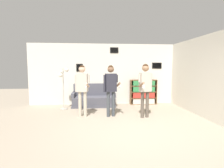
% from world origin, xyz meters
% --- Properties ---
extents(ground_plane, '(20.00, 20.00, 0.00)m').
position_xyz_m(ground_plane, '(0.00, 0.00, 0.00)').
color(ground_plane, gray).
extents(wall_back, '(7.64, 0.08, 2.70)m').
position_xyz_m(wall_back, '(0.00, 3.83, 1.35)').
color(wall_back, silver).
rests_on(wall_back, ground_plane).
extents(wall_right, '(0.06, 6.20, 2.70)m').
position_xyz_m(wall_right, '(2.65, 1.90, 1.35)').
color(wall_right, silver).
rests_on(wall_right, ground_plane).
extents(couch, '(1.82, 0.80, 0.94)m').
position_xyz_m(couch, '(-0.99, 3.42, 0.30)').
color(couch, '#4C4C56').
rests_on(couch, ground_plane).
extents(bookshelf, '(1.19, 0.30, 1.11)m').
position_xyz_m(bookshelf, '(1.22, 3.61, 0.55)').
color(bookshelf, brown).
rests_on(bookshelf, ground_plane).
extents(floor_lamp, '(0.36, 0.40, 1.63)m').
position_xyz_m(floor_lamp, '(-2.18, 2.94, 1.17)').
color(floor_lamp, '#ADA89E').
rests_on(floor_lamp, ground_plane).
extents(person_player_foreground_left, '(0.49, 0.53, 1.73)m').
position_xyz_m(person_player_foreground_left, '(-1.35, 1.81, 1.07)').
color(person_player_foreground_left, '#B7AD99').
rests_on(person_player_foreground_left, ground_plane).
extents(person_player_foreground_center, '(0.55, 0.44, 1.73)m').
position_xyz_m(person_player_foreground_center, '(-0.40, 1.74, 1.07)').
color(person_player_foreground_center, '#3D4247').
rests_on(person_player_foreground_center, ground_plane).
extents(person_watcher_holding_cup, '(0.49, 0.51, 1.77)m').
position_xyz_m(person_watcher_holding_cup, '(0.71, 1.52, 1.10)').
color(person_watcher_holding_cup, brown).
rests_on(person_watcher_holding_cup, ground_plane).
extents(bottle_on_floor, '(0.07, 0.07, 0.22)m').
position_xyz_m(bottle_on_floor, '(-1.47, 2.78, 0.09)').
color(bottle_on_floor, black).
rests_on(bottle_on_floor, ground_plane).
extents(drinking_cup, '(0.08, 0.08, 0.10)m').
position_xyz_m(drinking_cup, '(1.34, 3.61, 1.15)').
color(drinking_cup, yellow).
rests_on(drinking_cup, bookshelf).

